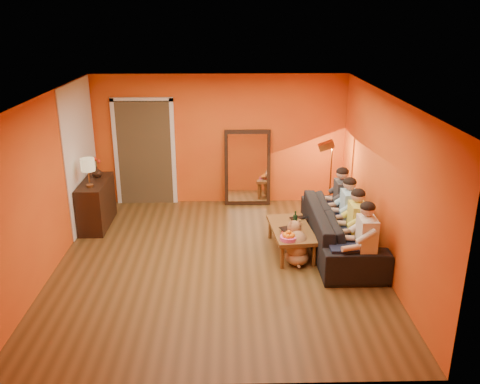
{
  "coord_description": "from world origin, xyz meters",
  "views": [
    {
      "loc": [
        0.17,
        -7.13,
        3.73
      ],
      "look_at": [
        0.35,
        0.5,
        1.0
      ],
      "focal_mm": 38.0,
      "sensor_mm": 36.0,
      "label": 1
    }
  ],
  "objects_px": {
    "table_lamp": "(88,173)",
    "laptop": "(300,219)",
    "tumbler": "(298,222)",
    "coffee_table": "(291,240)",
    "vase": "(97,172)",
    "dog": "(297,242)",
    "person_far_right": "(342,201)",
    "wine_bottle": "(295,220)",
    "sideboard": "(96,203)",
    "sofa": "(341,229)",
    "floor_lamp": "(330,179)",
    "person_far_left": "(366,242)",
    "person_mid_right": "(349,213)",
    "mirror_frame": "(247,168)",
    "person_mid_left": "(357,227)"
  },
  "relations": [
    {
      "from": "coffee_table",
      "to": "vase",
      "type": "bearing_deg",
      "value": 152.33
    },
    {
      "from": "sideboard",
      "to": "tumbler",
      "type": "bearing_deg",
      "value": -16.59
    },
    {
      "from": "tumbler",
      "to": "vase",
      "type": "distance_m",
      "value": 3.8
    },
    {
      "from": "tumbler",
      "to": "vase",
      "type": "bearing_deg",
      "value": 159.77
    },
    {
      "from": "laptop",
      "to": "dog",
      "type": "bearing_deg",
      "value": -117.13
    },
    {
      "from": "person_far_left",
      "to": "person_mid_left",
      "type": "bearing_deg",
      "value": 90.0
    },
    {
      "from": "person_far_right",
      "to": "tumbler",
      "type": "xyz_separation_m",
      "value": [
        -0.83,
        -0.58,
        -0.14
      ]
    },
    {
      "from": "wine_bottle",
      "to": "laptop",
      "type": "xyz_separation_m",
      "value": [
        0.13,
        0.4,
        -0.14
      ]
    },
    {
      "from": "dog",
      "to": "wine_bottle",
      "type": "height_order",
      "value": "wine_bottle"
    },
    {
      "from": "wine_bottle",
      "to": "vase",
      "type": "relative_size",
      "value": 1.62
    },
    {
      "from": "mirror_frame",
      "to": "person_mid_right",
      "type": "bearing_deg",
      "value": -53.16
    },
    {
      "from": "sideboard",
      "to": "person_far_right",
      "type": "xyz_separation_m",
      "value": [
        4.37,
        -0.48,
        0.18
      ]
    },
    {
      "from": "sideboard",
      "to": "vase",
      "type": "xyz_separation_m",
      "value": [
        0.0,
        0.25,
        0.52
      ]
    },
    {
      "from": "sideboard",
      "to": "laptop",
      "type": "xyz_separation_m",
      "value": [
        3.6,
        -0.82,
        0.01
      ]
    },
    {
      "from": "person_far_left",
      "to": "tumbler",
      "type": "bearing_deg",
      "value": 127.74
    },
    {
      "from": "person_far_left",
      "to": "laptop",
      "type": "height_order",
      "value": "person_far_left"
    },
    {
      "from": "dog",
      "to": "person_far_left",
      "type": "height_order",
      "value": "person_far_left"
    },
    {
      "from": "mirror_frame",
      "to": "wine_bottle",
      "type": "xyz_separation_m",
      "value": [
        0.68,
        -2.3,
        -0.18
      ]
    },
    {
      "from": "table_lamp",
      "to": "wine_bottle",
      "type": "relative_size",
      "value": 1.65
    },
    {
      "from": "tumbler",
      "to": "laptop",
      "type": "xyz_separation_m",
      "value": [
        0.06,
        0.23,
        -0.03
      ]
    },
    {
      "from": "floor_lamp",
      "to": "person_mid_right",
      "type": "xyz_separation_m",
      "value": [
        0.03,
        -1.43,
        -0.11
      ]
    },
    {
      "from": "coffee_table",
      "to": "dog",
      "type": "distance_m",
      "value": 0.4
    },
    {
      "from": "sofa",
      "to": "coffee_table",
      "type": "height_order",
      "value": "sofa"
    },
    {
      "from": "person_mid_right",
      "to": "laptop",
      "type": "height_order",
      "value": "person_mid_right"
    },
    {
      "from": "person_mid_right",
      "to": "dog",
      "type": "bearing_deg",
      "value": -150.12
    },
    {
      "from": "sofa",
      "to": "dog",
      "type": "relative_size",
      "value": 3.68
    },
    {
      "from": "floor_lamp",
      "to": "person_mid_right",
      "type": "relative_size",
      "value": 1.18
    },
    {
      "from": "floor_lamp",
      "to": "person_far_left",
      "type": "relative_size",
      "value": 1.18
    },
    {
      "from": "dog",
      "to": "wine_bottle",
      "type": "relative_size",
      "value": 2.18
    },
    {
      "from": "person_far_left",
      "to": "person_mid_right",
      "type": "bearing_deg",
      "value": 90.0
    },
    {
      "from": "dog",
      "to": "person_far_right",
      "type": "distance_m",
      "value": 1.43
    },
    {
      "from": "table_lamp",
      "to": "wine_bottle",
      "type": "height_order",
      "value": "table_lamp"
    },
    {
      "from": "mirror_frame",
      "to": "vase",
      "type": "distance_m",
      "value": 2.92
    },
    {
      "from": "vase",
      "to": "person_mid_left",
      "type": "bearing_deg",
      "value": -22.71
    },
    {
      "from": "vase",
      "to": "sideboard",
      "type": "bearing_deg",
      "value": -90.0
    },
    {
      "from": "coffee_table",
      "to": "laptop",
      "type": "bearing_deg",
      "value": 57.73
    },
    {
      "from": "sofa",
      "to": "vase",
      "type": "bearing_deg",
      "value": 71.99
    },
    {
      "from": "person_mid_left",
      "to": "tumbler",
      "type": "relative_size",
      "value": 12.44
    },
    {
      "from": "table_lamp",
      "to": "tumbler",
      "type": "xyz_separation_m",
      "value": [
        3.54,
        -0.75,
        -0.64
      ]
    },
    {
      "from": "person_far_left",
      "to": "vase",
      "type": "xyz_separation_m",
      "value": [
        -4.37,
        2.38,
        0.34
      ]
    },
    {
      "from": "table_lamp",
      "to": "laptop",
      "type": "distance_m",
      "value": 3.7
    },
    {
      "from": "sofa",
      "to": "vase",
      "type": "height_order",
      "value": "vase"
    },
    {
      "from": "coffee_table",
      "to": "floor_lamp",
      "type": "distance_m",
      "value": 1.9
    },
    {
      "from": "table_lamp",
      "to": "sofa",
      "type": "relative_size",
      "value": 0.2
    },
    {
      "from": "person_mid_left",
      "to": "wine_bottle",
      "type": "bearing_deg",
      "value": 158.53
    },
    {
      "from": "table_lamp",
      "to": "laptop",
      "type": "relative_size",
      "value": 1.69
    },
    {
      "from": "floor_lamp",
      "to": "wine_bottle",
      "type": "distance_m",
      "value": 1.85
    },
    {
      "from": "sideboard",
      "to": "sofa",
      "type": "xyz_separation_m",
      "value": [
        4.24,
        -1.13,
        -0.06
      ]
    },
    {
      "from": "mirror_frame",
      "to": "person_far_left",
      "type": "xyz_separation_m",
      "value": [
        1.58,
        -3.21,
        -0.15
      ]
    },
    {
      "from": "mirror_frame",
      "to": "person_mid_left",
      "type": "relative_size",
      "value": 1.25
    }
  ]
}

